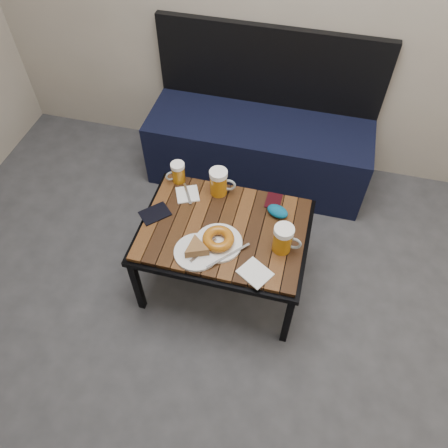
% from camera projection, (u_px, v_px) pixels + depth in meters
% --- Properties ---
extents(room_shell, '(4.00, 4.00, 4.00)m').
position_uv_depth(room_shell, '(283.00, 0.00, 0.89)').
color(room_shell, gray).
rests_on(room_shell, ground).
extents(bench, '(1.40, 0.50, 0.95)m').
position_uv_depth(bench, '(259.00, 143.00, 2.85)').
color(bench, black).
rests_on(bench, ground).
extents(cafe_table, '(0.84, 0.62, 0.47)m').
position_uv_depth(cafe_table, '(224.00, 233.00, 2.18)').
color(cafe_table, black).
rests_on(cafe_table, ground).
extents(beer_mug_left, '(0.11, 0.10, 0.12)m').
position_uv_depth(beer_mug_left, '(178.00, 172.00, 2.31)').
color(beer_mug_left, '#B06A0E').
rests_on(beer_mug_left, cafe_table).
extents(beer_mug_centre, '(0.14, 0.10, 0.15)m').
position_uv_depth(beer_mug_centre, '(219.00, 182.00, 2.24)').
color(beer_mug_centre, '#B06A0E').
rests_on(beer_mug_centre, cafe_table).
extents(beer_mug_right, '(0.14, 0.09, 0.15)m').
position_uv_depth(beer_mug_right, '(283.00, 239.00, 2.01)').
color(beer_mug_right, '#B06A0E').
rests_on(beer_mug_right, cafe_table).
extents(plate_pie, '(0.22, 0.22, 0.06)m').
position_uv_depth(plate_pie, '(197.00, 250.00, 2.04)').
color(plate_pie, white).
rests_on(plate_pie, cafe_table).
extents(plate_bagel, '(0.26, 0.27, 0.06)m').
position_uv_depth(plate_bagel, '(218.00, 241.00, 2.07)').
color(plate_bagel, white).
rests_on(plate_bagel, cafe_table).
extents(napkin_left, '(0.15, 0.15, 0.01)m').
position_uv_depth(napkin_left, '(187.00, 194.00, 2.28)').
color(napkin_left, white).
rests_on(napkin_left, cafe_table).
extents(napkin_right, '(0.18, 0.17, 0.01)m').
position_uv_depth(napkin_right, '(255.00, 273.00, 1.98)').
color(napkin_right, white).
rests_on(napkin_right, cafe_table).
extents(passport_navy, '(0.17, 0.18, 0.01)m').
position_uv_depth(passport_navy, '(155.00, 214.00, 2.20)').
color(passport_navy, black).
rests_on(passport_navy, cafe_table).
extents(passport_burgundy, '(0.08, 0.11, 0.01)m').
position_uv_depth(passport_burgundy, '(273.00, 201.00, 2.26)').
color(passport_burgundy, black).
rests_on(passport_burgundy, cafe_table).
extents(knit_pouch, '(0.13, 0.11, 0.05)m').
position_uv_depth(knit_pouch, '(278.00, 211.00, 2.18)').
color(knit_pouch, navy).
rests_on(knit_pouch, cafe_table).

